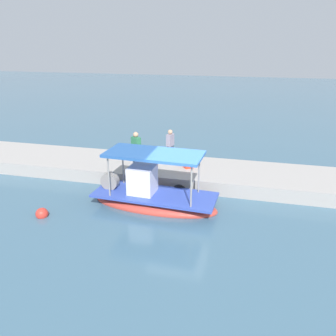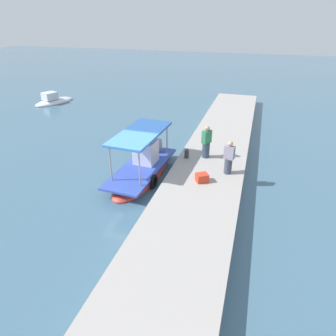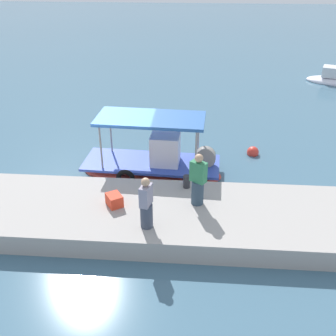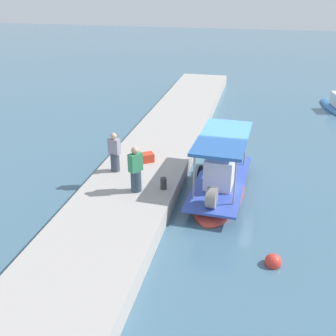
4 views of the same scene
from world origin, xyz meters
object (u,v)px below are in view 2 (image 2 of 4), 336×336
at_px(mooring_bollard, 187,154).
at_px(marker_buoy, 136,140).
at_px(cargo_crate, 202,178).
at_px(main_fishing_boat, 143,168).
at_px(fisherman_by_crate, 206,143).
at_px(fisherman_near_bollard, 229,159).
at_px(moored_boat_mid, 54,101).

xyz_separation_m(mooring_bollard, marker_buoy, (2.82, 4.15, -0.81)).
relative_size(mooring_bollard, cargo_crate, 0.85).
height_order(main_fishing_boat, fisherman_by_crate, fisherman_by_crate).
bearing_deg(fisherman_near_bollard, fisherman_by_crate, 42.54).
relative_size(cargo_crate, marker_buoy, 1.04).
bearing_deg(main_fishing_boat, moored_boat_mid, 50.91).
xyz_separation_m(fisherman_near_bollard, cargo_crate, (-1.19, 1.04, -0.56)).
distance_m(cargo_crate, moored_boat_mid, 20.70).
relative_size(fisherman_by_crate, moored_boat_mid, 0.42).
bearing_deg(moored_boat_mid, fisherman_near_bollard, -120.96).
distance_m(cargo_crate, marker_buoy, 7.51).
distance_m(fisherman_near_bollard, marker_buoy, 7.70).
xyz_separation_m(fisherman_near_bollard, fisherman_by_crate, (1.49, 1.37, 0.06)).
bearing_deg(marker_buoy, main_fishing_boat, -153.21).
relative_size(fisherman_near_bollard, cargo_crate, 3.10).
relative_size(marker_buoy, moored_boat_mid, 0.12).
bearing_deg(fisherman_by_crate, main_fishing_boat, 120.39).
relative_size(main_fishing_boat, marker_buoy, 10.95).
relative_size(cargo_crate, moored_boat_mid, 0.13).
bearing_deg(cargo_crate, main_fishing_boat, 74.44).
height_order(fisherman_by_crate, marker_buoy, fisherman_by_crate).
relative_size(fisherman_by_crate, marker_buoy, 3.45).
height_order(cargo_crate, moored_boat_mid, moored_boat_mid).
height_order(fisherman_near_bollard, moored_boat_mid, fisherman_near_bollard).
xyz_separation_m(main_fishing_boat, moored_boat_mid, (11.02, 13.57, -0.23)).
bearing_deg(fisherman_near_bollard, mooring_bollard, 64.61).
bearing_deg(fisherman_by_crate, cargo_crate, -173.06).
bearing_deg(mooring_bollard, moored_boat_mid, 58.25).
relative_size(mooring_bollard, marker_buoy, 0.88).
distance_m(main_fishing_boat, fisherman_near_bollard, 4.50).
height_order(fisherman_by_crate, moored_boat_mid, fisherman_by_crate).
distance_m(fisherman_by_crate, mooring_bollard, 1.20).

